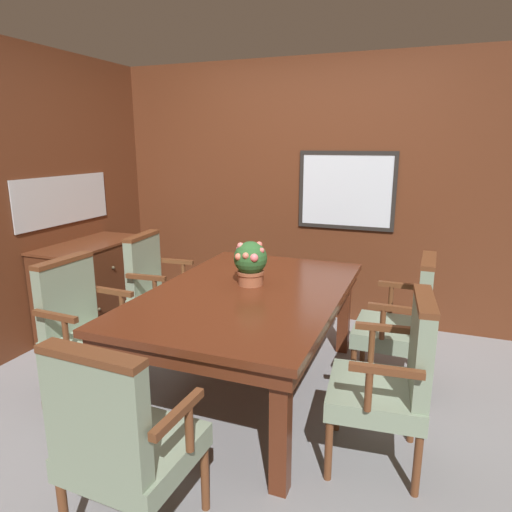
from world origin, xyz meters
name	(u,v)px	position (x,y,z in m)	size (l,w,h in m)	color
ground_plane	(233,395)	(0.00, 0.00, 0.00)	(14.00, 14.00, 0.00)	gray
wall_back	(303,192)	(0.00, 1.71, 1.23)	(7.20, 0.08, 2.45)	#5B2D19
wall_left	(5,205)	(-1.90, 0.00, 1.22)	(0.08, 7.20, 2.45)	#5B2D19
dining_table	(248,303)	(0.06, 0.12, 0.64)	(1.22, 1.90, 0.73)	#562614
chair_right_far	(404,319)	(1.05, 0.53, 0.51)	(0.50, 0.55, 0.95)	brown
chair_left_near	(84,325)	(-0.94, -0.33, 0.51)	(0.51, 0.56, 0.95)	brown
chair_head_near	(121,439)	(0.05, -1.24, 0.51)	(0.56, 0.51, 0.95)	brown
chair_right_near	(392,377)	(1.04, -0.32, 0.51)	(0.53, 0.58, 0.95)	brown
chair_left_far	(158,287)	(-0.93, 0.56, 0.51)	(0.53, 0.57, 0.95)	brown
potted_plant	(250,262)	(0.03, 0.24, 0.90)	(0.24, 0.24, 0.31)	#9E5638
sideboard_cabinet	(93,288)	(-1.62, 0.56, 0.41)	(0.50, 1.00, 0.83)	#512816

